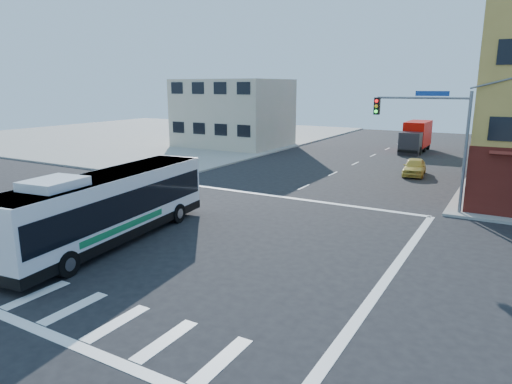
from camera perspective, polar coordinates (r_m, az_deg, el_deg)
The scene contains 11 objects.
ground at distance 22.85m, azimuth -7.55°, elevation -5.55°, with size 120.00×120.00×0.00m, color black.
sidewalk_nw at distance 71.41m, azimuth -12.88°, elevation 7.06°, with size 50.00×50.00×0.15m, color gray.
building_west at distance 56.09m, azimuth -2.84°, elevation 9.81°, with size 12.06×10.06×8.00m.
signal_mast_ne at distance 28.12m, azimuth 21.43°, elevation 7.56°, with size 7.91×1.13×8.07m.
street_tree_a at distance 45.18m, azimuth 28.33°, elevation 6.92°, with size 3.60×3.60×5.53m.
street_tree_b at distance 53.14m, azimuth 28.70°, elevation 7.77°, with size 3.80×3.80×5.79m.
street_tree_c at distance 61.14m, azimuth 28.92°, elevation 7.97°, with size 3.40×3.40×5.29m.
street_tree_d at distance 69.10m, azimuth 29.16°, elevation 8.72°, with size 4.00×4.00×6.03m.
transit_bus at distance 22.48m, azimuth -17.94°, elevation -1.67°, with size 4.06×12.51×3.64m.
box_truck at distance 54.31m, azimuth 19.33°, elevation 6.46°, with size 2.24×7.45×3.35m.
parked_car at distance 40.06m, azimuth 19.19°, elevation 2.99°, with size 1.67×4.16×1.42m, color gold.
Camera 1 is at (13.32, -17.08, 7.30)m, focal length 32.00 mm.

